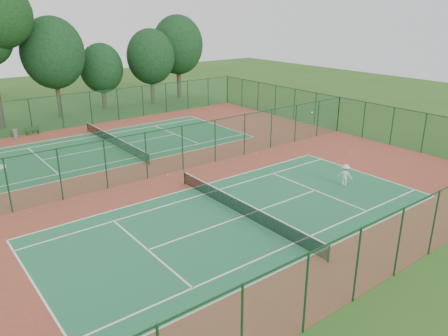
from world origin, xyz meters
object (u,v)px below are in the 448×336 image
at_px(player_near, 345,175).
at_px(kit_bag, 1,167).
at_px(trash_bin, 15,134).
at_px(bench, 33,130).

distance_m(player_near, kit_bag, 25.98).
bearing_deg(player_near, trash_bin, 7.03).
xyz_separation_m(player_near, kit_bag, (-18.20, 18.53, -0.66)).
height_order(player_near, kit_bag, player_near).
relative_size(trash_bin, kit_bag, 1.17).
relative_size(bench, kit_bag, 1.90).
bearing_deg(kit_bag, player_near, -62.78).
bearing_deg(player_near, kit_bag, 22.32).
xyz_separation_m(bench, kit_bag, (-4.79, -8.68, -0.29)).
bearing_deg(kit_bag, trash_bin, 52.34).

